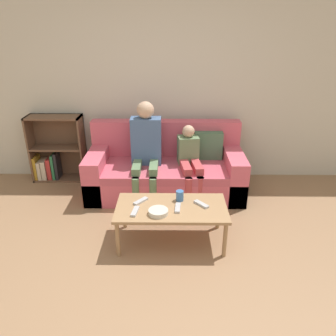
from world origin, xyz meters
TOP-DOWN VIEW (x-y plane):
  - ground_plane at (0.00, 0.00)m, footprint 22.00×22.00m
  - wall_back at (0.00, 2.38)m, footprint 12.00×0.06m
  - couch at (0.10, 1.87)m, footprint 1.95×0.86m
  - bookshelf at (-1.44, 2.23)m, footprint 0.72×0.28m
  - coffee_table at (0.17, 0.77)m, footprint 1.08×0.55m
  - person_adult at (-0.15, 1.79)m, footprint 0.37×0.60m
  - person_child at (0.39, 1.74)m, footprint 0.32×0.63m
  - cup_near at (0.25, 0.90)m, footprint 0.08×0.08m
  - tv_remote_0 at (0.23, 0.73)m, footprint 0.06×0.17m
  - tv_remote_1 at (-0.14, 0.86)m, footprint 0.15×0.16m
  - tv_remote_2 at (0.46, 0.80)m, footprint 0.15×0.16m
  - tv_remote_3 at (-0.18, 0.67)m, footprint 0.07×0.18m
  - snack_bowl at (0.04, 0.64)m, footprint 0.19×0.19m

SIDE VIEW (x-z plane):
  - ground_plane at x=0.00m, z-range 0.00..0.00m
  - couch at x=0.10m, z-range -0.15..0.72m
  - coffee_table at x=0.17m, z-range 0.16..0.56m
  - bookshelf at x=-1.44m, z-range -0.08..0.83m
  - tv_remote_0 at x=0.23m, z-range 0.40..0.42m
  - tv_remote_1 at x=-0.14m, z-range 0.40..0.42m
  - tv_remote_2 at x=0.46m, z-range 0.40..0.42m
  - tv_remote_3 at x=-0.18m, z-range 0.40..0.42m
  - snack_bowl at x=0.04m, z-range 0.40..0.45m
  - cup_near at x=0.25m, z-range 0.40..0.51m
  - person_child at x=0.39m, z-range 0.06..0.95m
  - person_adult at x=-0.15m, z-range 0.08..1.27m
  - wall_back at x=0.00m, z-range 0.00..2.60m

